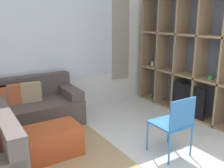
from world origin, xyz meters
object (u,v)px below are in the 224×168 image
at_px(folding_chair, 175,121).
at_px(couch_main, 20,111).
at_px(ottoman, 53,141).
at_px(shelving_unit, 192,57).

bearing_deg(folding_chair, couch_main, -52.52).
distance_m(ottoman, folding_chair, 1.69).
relative_size(shelving_unit, couch_main, 1.28).
relative_size(ottoman, folding_chair, 0.86).
bearing_deg(folding_chair, shelving_unit, -144.61).
height_order(shelving_unit, folding_chair, shelving_unit).
bearing_deg(couch_main, folding_chair, -52.52).
distance_m(shelving_unit, ottoman, 3.01).
bearing_deg(ottoman, couch_main, 98.41).
bearing_deg(couch_main, shelving_unit, -18.44).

